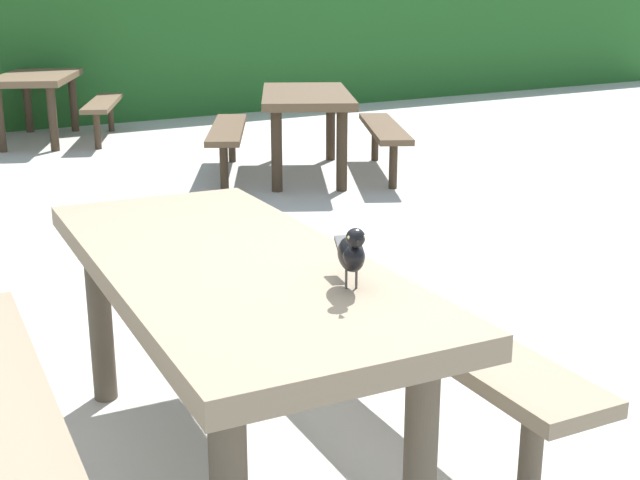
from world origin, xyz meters
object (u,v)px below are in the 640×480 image
at_px(picnic_table_foreground, 229,311).
at_px(bird_grackle, 352,253).
at_px(picnic_table_mid_right, 306,113).
at_px(picnic_table_far_centre, 37,91).

xyz_separation_m(picnic_table_foreground, bird_grackle, (0.14, -0.47, 0.29)).
bearing_deg(picnic_table_mid_right, picnic_table_far_centre, 113.81).
height_order(picnic_table_foreground, picnic_table_far_centre, same).
bearing_deg(picnic_table_far_centre, picnic_table_mid_right, -66.19).
distance_m(picnic_table_mid_right, picnic_table_far_centre, 3.56).
xyz_separation_m(picnic_table_mid_right, picnic_table_far_centre, (-1.44, 3.26, 0.00)).
distance_m(bird_grackle, picnic_table_far_centre, 7.83).
bearing_deg(bird_grackle, picnic_table_far_centre, 80.28).
xyz_separation_m(bird_grackle, picnic_table_far_centre, (1.32, 7.72, -0.29)).
relative_size(picnic_table_foreground, picnic_table_far_centre, 0.84).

